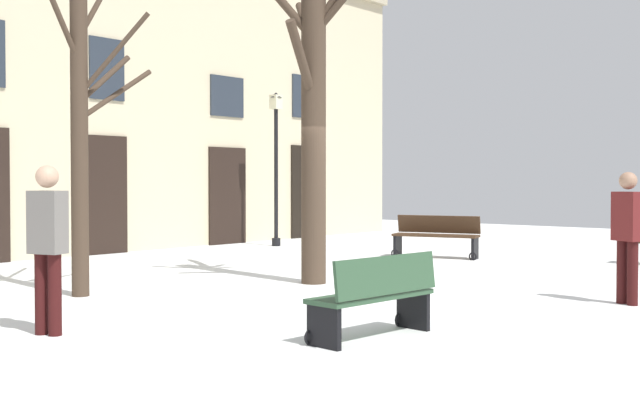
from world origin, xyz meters
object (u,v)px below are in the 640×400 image
object	(u,v)px
streetlamp	(276,152)
person_near_bench	(628,230)
person_by_shop_door	(48,240)
tree_foreground	(314,110)
bench_facing_shops	(375,296)
tree_right_of_center	(82,123)
bench_near_center_tree	(436,235)

from	to	relation	value
streetlamp	person_near_bench	distance (m)	10.72
streetlamp	person_near_bench	world-z (taller)	streetlamp
streetlamp	person_by_shop_door	size ratio (longest dim) A/B	2.15
tree_foreground	bench_facing_shops	distance (m)	5.01
bench_facing_shops	person_near_bench	xyz separation A→B (m)	(3.98, -1.20, 0.54)
tree_right_of_center	person_near_bench	world-z (taller)	tree_right_of_center
bench_facing_shops	person_by_shop_door	xyz separation A→B (m)	(-2.12, 2.75, 0.57)
tree_foreground	bench_facing_shops	bearing A→B (deg)	-130.55
tree_foreground	streetlamp	xyz separation A→B (m)	(4.74, 5.43, -0.41)
person_by_shop_door	tree_foreground	bearing A→B (deg)	78.61
tree_right_of_center	streetlamp	xyz separation A→B (m)	(7.92, 3.82, -0.09)
tree_right_of_center	bench_facing_shops	bearing A→B (deg)	-86.50
person_by_shop_door	tree_right_of_center	bearing A→B (deg)	122.34
tree_right_of_center	person_near_bench	bearing A→B (deg)	-55.21
tree_foreground	bench_facing_shops	world-z (taller)	tree_foreground
bench_facing_shops	person_by_shop_door	distance (m)	3.52
tree_foreground	bench_near_center_tree	size ratio (longest dim) A/B	2.95
streetlamp	person_by_shop_door	bearing A→B (deg)	-148.17
bench_facing_shops	bench_near_center_tree	distance (m)	8.75
bench_near_center_tree	tree_foreground	bearing A→B (deg)	-97.00
streetlamp	person_by_shop_door	world-z (taller)	streetlamp
bench_near_center_tree	streetlamp	bearing A→B (deg)	165.29
streetlamp	person_near_bench	size ratio (longest dim) A/B	2.20
tree_foreground	bench_near_center_tree	bearing A→B (deg)	8.97
bench_near_center_tree	person_by_shop_door	xyz separation A→B (m)	(-9.84, -1.38, 0.54)
person_by_shop_door	bench_near_center_tree	bearing A→B (deg)	79.59
bench_facing_shops	person_by_shop_door	bearing A→B (deg)	-47.80
bench_near_center_tree	person_near_bench	xyz separation A→B (m)	(-3.74, -5.32, 0.51)
tree_foreground	bench_near_center_tree	xyz separation A→B (m)	(4.84, 0.76, -2.31)
bench_facing_shops	bench_near_center_tree	xyz separation A→B (m)	(7.72, 4.13, 0.04)
tree_right_of_center	bench_near_center_tree	size ratio (longest dim) A/B	2.71
person_near_bench	streetlamp	bearing A→B (deg)	4.27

